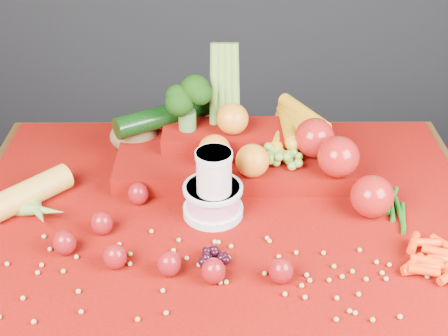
{
  "coord_description": "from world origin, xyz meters",
  "views": [
    {
      "loc": [
        -0.01,
        -1.05,
        1.54
      ],
      "look_at": [
        0.0,
        0.02,
        0.85
      ],
      "focal_mm": 50.0,
      "sensor_mm": 36.0,
      "label": 1
    }
  ],
  "objects_px": {
    "milk_glass": "(214,184)",
    "produce_mound": "(248,147)",
    "table": "(224,248)",
    "yogurt_bowl": "(213,199)"
  },
  "relations": [
    {
      "from": "milk_glass",
      "to": "produce_mound",
      "type": "xyz_separation_m",
      "value": [
        0.07,
        0.18,
        -0.02
      ]
    },
    {
      "from": "table",
      "to": "yogurt_bowl",
      "type": "bearing_deg",
      "value": -142.84
    },
    {
      "from": "yogurt_bowl",
      "to": "produce_mound",
      "type": "xyz_separation_m",
      "value": [
        0.08,
        0.17,
        0.02
      ]
    },
    {
      "from": "table",
      "to": "produce_mound",
      "type": "height_order",
      "value": "produce_mound"
    },
    {
      "from": "produce_mound",
      "to": "table",
      "type": "bearing_deg",
      "value": -110.06
    },
    {
      "from": "milk_glass",
      "to": "yogurt_bowl",
      "type": "bearing_deg",
      "value": 99.51
    },
    {
      "from": "produce_mound",
      "to": "yogurt_bowl",
      "type": "bearing_deg",
      "value": -114.85
    },
    {
      "from": "milk_glass",
      "to": "produce_mound",
      "type": "bearing_deg",
      "value": 67.87
    },
    {
      "from": "milk_glass",
      "to": "produce_mound",
      "type": "distance_m",
      "value": 0.2
    },
    {
      "from": "table",
      "to": "produce_mound",
      "type": "xyz_separation_m",
      "value": [
        0.05,
        0.15,
        0.17
      ]
    }
  ]
}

